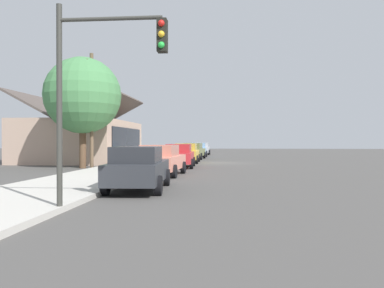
{
  "coord_description": "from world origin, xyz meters",
  "views": [
    {
      "loc": [
        -31.64,
        -0.56,
        1.79
      ],
      "look_at": [
        -0.65,
        2.21,
        1.55
      ],
      "focal_mm": 36.27,
      "sensor_mm": 36.0,
      "label": 1
    }
  ],
  "objects_px": {
    "car_mustard": "(187,153)",
    "shade_tree": "(83,96)",
    "car_skyblue": "(198,150)",
    "car_silver": "(202,149)",
    "car_coral": "(161,160)",
    "utility_pole_wooden": "(92,108)",
    "car_olive": "(193,151)",
    "fire_hydrant_red": "(179,154)",
    "car_cherry": "(179,156)",
    "car_charcoal": "(138,168)",
    "traffic_light_main": "(101,72)"
  },
  "relations": [
    {
      "from": "car_mustard",
      "to": "car_cherry",
      "type": "bearing_deg",
      "value": -179.92
    },
    {
      "from": "car_silver",
      "to": "traffic_light_main",
      "type": "bearing_deg",
      "value": 179.64
    },
    {
      "from": "car_skyblue",
      "to": "fire_hydrant_red",
      "type": "relative_size",
      "value": 6.17
    },
    {
      "from": "car_skyblue",
      "to": "shade_tree",
      "type": "xyz_separation_m",
      "value": [
        -19.62,
        6.19,
        3.96
      ]
    },
    {
      "from": "car_cherry",
      "to": "car_mustard",
      "type": "distance_m",
      "value": 5.74
    },
    {
      "from": "car_charcoal",
      "to": "car_coral",
      "type": "height_order",
      "value": "same"
    },
    {
      "from": "car_charcoal",
      "to": "car_olive",
      "type": "bearing_deg",
      "value": -3.0
    },
    {
      "from": "fire_hydrant_red",
      "to": "car_cherry",
      "type": "bearing_deg",
      "value": -172.94
    },
    {
      "from": "car_olive",
      "to": "car_skyblue",
      "type": "height_order",
      "value": "same"
    },
    {
      "from": "utility_pole_wooden",
      "to": "car_charcoal",
      "type": "bearing_deg",
      "value": -152.6
    },
    {
      "from": "car_cherry",
      "to": "traffic_light_main",
      "type": "xyz_separation_m",
      "value": [
        -16.56,
        -0.07,
        2.68
      ]
    },
    {
      "from": "car_olive",
      "to": "fire_hydrant_red",
      "type": "height_order",
      "value": "car_olive"
    },
    {
      "from": "shade_tree",
      "to": "car_coral",
      "type": "bearing_deg",
      "value": -129.35
    },
    {
      "from": "car_skyblue",
      "to": "utility_pole_wooden",
      "type": "bearing_deg",
      "value": 162.72
    },
    {
      "from": "shade_tree",
      "to": "fire_hydrant_red",
      "type": "height_order",
      "value": "shade_tree"
    },
    {
      "from": "car_skyblue",
      "to": "shade_tree",
      "type": "bearing_deg",
      "value": 160.77
    },
    {
      "from": "car_charcoal",
      "to": "car_skyblue",
      "type": "height_order",
      "value": "same"
    },
    {
      "from": "car_coral",
      "to": "utility_pole_wooden",
      "type": "distance_m",
      "value": 7.88
    },
    {
      "from": "car_skyblue",
      "to": "traffic_light_main",
      "type": "relative_size",
      "value": 0.84
    },
    {
      "from": "car_skyblue",
      "to": "car_silver",
      "type": "xyz_separation_m",
      "value": [
        6.27,
        -0.09,
        -0.0
      ]
    },
    {
      "from": "car_cherry",
      "to": "fire_hydrant_red",
      "type": "height_order",
      "value": "car_cherry"
    },
    {
      "from": "car_silver",
      "to": "shade_tree",
      "type": "relative_size",
      "value": 0.61
    },
    {
      "from": "fire_hydrant_red",
      "to": "car_mustard",
      "type": "bearing_deg",
      "value": -168.22
    },
    {
      "from": "traffic_light_main",
      "to": "utility_pole_wooden",
      "type": "relative_size",
      "value": 0.69
    },
    {
      "from": "car_cherry",
      "to": "car_skyblue",
      "type": "distance_m",
      "value": 18.47
    },
    {
      "from": "car_cherry",
      "to": "car_olive",
      "type": "bearing_deg",
      "value": -1.61
    },
    {
      "from": "car_mustard",
      "to": "shade_tree",
      "type": "distance_m",
      "value": 10.05
    },
    {
      "from": "utility_pole_wooden",
      "to": "fire_hydrant_red",
      "type": "xyz_separation_m",
      "value": [
        14.19,
        -4.0,
        -3.43
      ]
    },
    {
      "from": "traffic_light_main",
      "to": "car_skyblue",
      "type": "bearing_deg",
      "value": 0.24
    },
    {
      "from": "car_cherry",
      "to": "car_olive",
      "type": "relative_size",
      "value": 0.92
    },
    {
      "from": "fire_hydrant_red",
      "to": "traffic_light_main",
      "type": "bearing_deg",
      "value": -176.77
    },
    {
      "from": "car_olive",
      "to": "traffic_light_main",
      "type": "relative_size",
      "value": 0.94
    },
    {
      "from": "car_cherry",
      "to": "car_mustard",
      "type": "height_order",
      "value": "same"
    },
    {
      "from": "car_olive",
      "to": "shade_tree",
      "type": "height_order",
      "value": "shade_tree"
    },
    {
      "from": "car_coral",
      "to": "car_skyblue",
      "type": "relative_size",
      "value": 1.04
    },
    {
      "from": "car_charcoal",
      "to": "shade_tree",
      "type": "height_order",
      "value": "shade_tree"
    },
    {
      "from": "car_charcoal",
      "to": "car_coral",
      "type": "xyz_separation_m",
      "value": [
        5.97,
        0.17,
        0.0
      ]
    },
    {
      "from": "car_charcoal",
      "to": "car_olive",
      "type": "xyz_separation_m",
      "value": [
        24.41,
        0.1,
        0.0
      ]
    },
    {
      "from": "car_silver",
      "to": "traffic_light_main",
      "type": "distance_m",
      "value": 41.38
    },
    {
      "from": "car_charcoal",
      "to": "car_silver",
      "type": "distance_m",
      "value": 36.84
    },
    {
      "from": "car_charcoal",
      "to": "traffic_light_main",
      "type": "height_order",
      "value": "traffic_light_main"
    },
    {
      "from": "car_mustard",
      "to": "traffic_light_main",
      "type": "xyz_separation_m",
      "value": [
        -22.3,
        -0.18,
        2.67
      ]
    },
    {
      "from": "fire_hydrant_red",
      "to": "car_olive",
      "type": "bearing_deg",
      "value": -110.39
    },
    {
      "from": "car_skyblue",
      "to": "utility_pole_wooden",
      "type": "xyz_separation_m",
      "value": [
        -19.8,
        5.51,
        3.11
      ]
    },
    {
      "from": "car_cherry",
      "to": "car_mustard",
      "type": "xyz_separation_m",
      "value": [
        5.74,
        0.11,
        0.0
      ]
    },
    {
      "from": "car_silver",
      "to": "traffic_light_main",
      "type": "xyz_separation_m",
      "value": [
        -41.29,
        -0.06,
        2.68
      ]
    },
    {
      "from": "car_olive",
      "to": "car_charcoal",
      "type": "bearing_deg",
      "value": -176.5
    },
    {
      "from": "car_charcoal",
      "to": "car_silver",
      "type": "height_order",
      "value": "same"
    },
    {
      "from": "car_coral",
      "to": "car_olive",
      "type": "height_order",
      "value": "same"
    },
    {
      "from": "car_mustard",
      "to": "utility_pole_wooden",
      "type": "distance_m",
      "value": 9.48
    }
  ]
}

